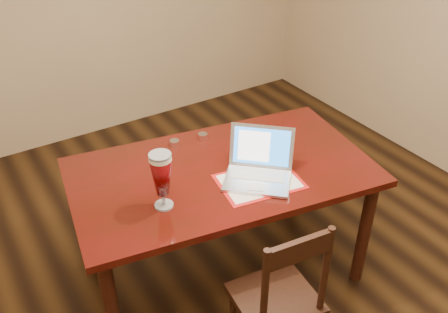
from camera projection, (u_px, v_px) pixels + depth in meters
ground at (244, 299)px, 3.11m from camera, size 5.00×5.00×0.00m
room_shell at (253, 20)px, 2.15m from camera, size 4.51×5.01×2.71m
dining_table at (221, 182)px, 2.91m from camera, size 1.86×1.24×1.13m
dining_chair at (279, 299)px, 2.53m from camera, size 0.45×0.44×0.96m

